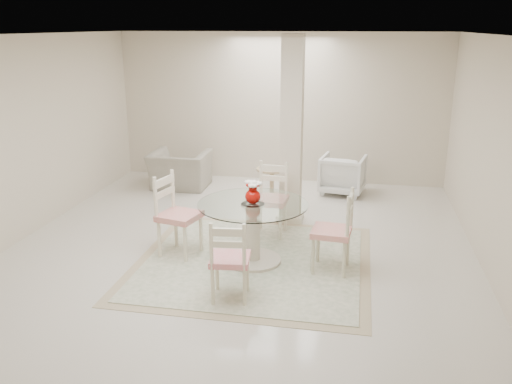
% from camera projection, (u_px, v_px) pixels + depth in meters
% --- Properties ---
extents(ground, '(7.00, 7.00, 0.00)m').
position_uv_depth(ground, '(239.00, 251.00, 7.02)').
color(ground, beige).
rests_on(ground, ground).
extents(room_shell, '(6.02, 7.02, 2.71)m').
position_uv_depth(room_shell, '(237.00, 108.00, 6.47)').
color(room_shell, beige).
rests_on(room_shell, ground).
extents(column, '(0.30, 0.30, 2.70)m').
position_uv_depth(column, '(292.00, 131.00, 7.75)').
color(column, beige).
rests_on(column, ground).
extents(area_rug, '(2.85, 2.85, 0.02)m').
position_uv_depth(area_rug, '(253.00, 262.00, 6.70)').
color(area_rug, tan).
rests_on(area_rug, ground).
extents(dining_table, '(1.33, 1.33, 0.77)m').
position_uv_depth(dining_table, '(253.00, 233.00, 6.58)').
color(dining_table, beige).
rests_on(dining_table, ground).
extents(red_vase, '(0.22, 0.20, 0.28)m').
position_uv_depth(red_vase, '(253.00, 192.00, 6.43)').
color(red_vase, '#AD0B05').
rests_on(red_vase, dining_table).
extents(dining_chair_east, '(0.48, 0.48, 1.10)m').
position_uv_depth(dining_chair_east, '(338.00, 226.00, 6.28)').
color(dining_chair_east, beige).
rests_on(dining_chair_east, ground).
extents(dining_chair_north, '(0.47, 0.47, 1.11)m').
position_uv_depth(dining_chair_north, '(272.00, 193.00, 7.47)').
color(dining_chair_north, '#F6EACA').
rests_on(dining_chair_north, ground).
extents(dining_chair_west, '(0.56, 0.56, 1.16)m').
position_uv_depth(dining_chair_west, '(174.00, 209.00, 6.77)').
color(dining_chair_west, '#F7EBCB').
rests_on(dining_chair_west, ground).
extents(dining_chair_south, '(0.45, 0.45, 1.02)m').
position_uv_depth(dining_chair_south, '(229.00, 255.00, 5.60)').
color(dining_chair_south, '#F4EBC9').
rests_on(dining_chair_south, ground).
extents(recliner_taupe, '(1.01, 0.89, 0.65)m').
position_uv_depth(recliner_taupe, '(180.00, 170.00, 9.68)').
color(recliner_taupe, gray).
rests_on(recliner_taupe, ground).
extents(armchair_white, '(0.83, 0.84, 0.67)m').
position_uv_depth(armchair_white, '(343.00, 174.00, 9.35)').
color(armchair_white, white).
rests_on(armchair_white, ground).
extents(side_table, '(0.51, 0.51, 0.53)m').
position_uv_depth(side_table, '(272.00, 185.00, 9.07)').
color(side_table, tan).
rests_on(side_table, ground).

